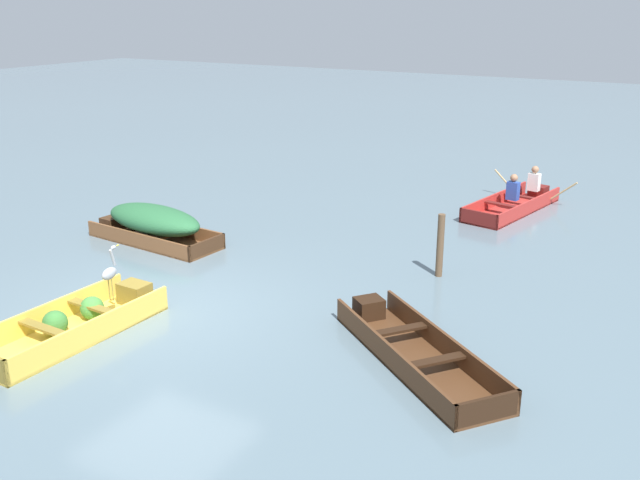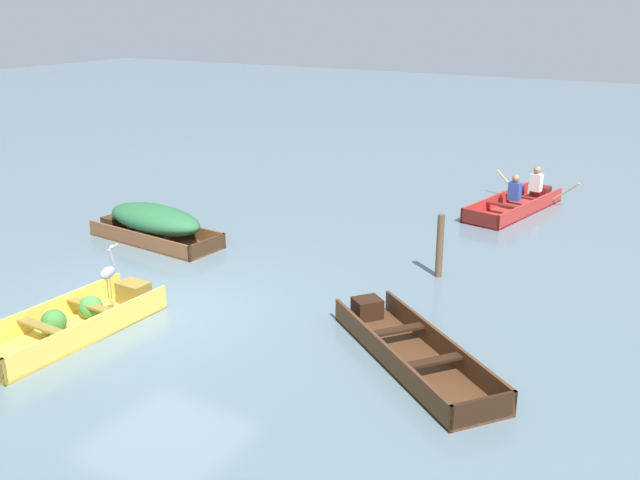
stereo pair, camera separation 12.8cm
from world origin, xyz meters
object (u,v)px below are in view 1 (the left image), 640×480
Objects in this scene: rowboat_red_with_crew at (516,202)px; heron_on_dinghy at (110,272)px; dinghy_yellow_foreground at (78,322)px; mooring_post at (440,246)px; skiff_wooden_brown_mid_moored at (153,222)px; skiff_dark_varnish_near_moored at (412,349)px.

rowboat_red_with_crew is 10.31m from heron_on_dinghy.
rowboat_red_with_crew is at bearing 68.89° from heron_on_dinghy.
dinghy_yellow_foreground is 0.88× the size of rowboat_red_with_crew.
mooring_post is (3.97, 4.91, 0.43)m from dinghy_yellow_foreground.
skiff_wooden_brown_mid_moored reaches higher than dinghy_yellow_foreground.
skiff_wooden_brown_mid_moored reaches higher than skiff_dark_varnish_near_moored.
mooring_post is (-0.79, 3.18, 0.47)m from skiff_dark_varnish_near_moored.
heron_on_dinghy is at bearing -129.35° from mooring_post.
dinghy_yellow_foreground is 0.93× the size of skiff_dark_varnish_near_moored.
skiff_dark_varnish_near_moored is at bearing -76.05° from mooring_post.
rowboat_red_with_crew is 5.14m from mooring_post.
rowboat_red_with_crew reaches higher than dinghy_yellow_foreground.
heron_on_dinghy is at bearing 55.10° from dinghy_yellow_foreground.
skiff_dark_varnish_near_moored is at bearing 16.14° from heron_on_dinghy.
skiff_wooden_brown_mid_moored is at bearing -169.60° from mooring_post.
skiff_dark_varnish_near_moored is 2.75× the size of mooring_post.
skiff_dark_varnish_near_moored is at bearing -17.43° from skiff_wooden_brown_mid_moored.
dinghy_yellow_foreground is 5.07m from skiff_dark_varnish_near_moored.
skiff_dark_varnish_near_moored is at bearing 20.01° from dinghy_yellow_foreground.
skiff_wooden_brown_mid_moored is (-1.92, 3.83, 0.27)m from dinghy_yellow_foreground.
skiff_wooden_brown_mid_moored is at bearing 123.35° from heron_on_dinghy.
heron_on_dinghy is (0.31, 0.45, 0.72)m from dinghy_yellow_foreground.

